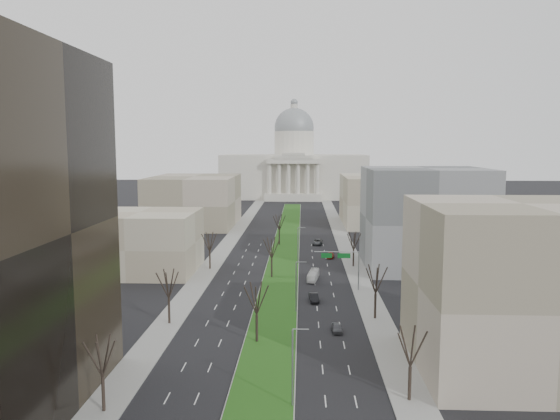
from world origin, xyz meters
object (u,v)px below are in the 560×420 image
(box_van, at_px, (313,275))
(car_black, at_px, (314,298))
(car_grey_far, at_px, (318,242))
(car_grey_near, at_px, (337,328))
(car_red, at_px, (330,255))

(box_van, bearing_deg, car_black, -82.07)
(car_black, xyz_separation_m, box_van, (0.19, 16.42, 0.32))
(car_black, relative_size, car_grey_far, 0.80)
(car_grey_near, xyz_separation_m, box_van, (-3.08, 33.14, 0.40))
(car_grey_near, height_order, car_red, car_red)
(car_red, relative_size, box_van, 0.60)
(car_black, distance_m, car_grey_far, 59.40)
(car_grey_near, height_order, car_grey_far, car_grey_far)
(car_grey_near, distance_m, car_red, 57.03)
(car_grey_far, bearing_deg, car_grey_near, -83.91)
(car_black, relative_size, car_red, 0.99)
(car_grey_far, distance_m, box_van, 42.99)
(car_grey_near, height_order, box_van, box_van)
(car_red, height_order, box_van, box_van)
(car_red, bearing_deg, box_van, -94.15)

